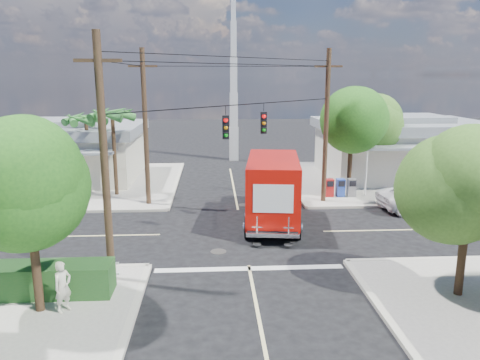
{
  "coord_description": "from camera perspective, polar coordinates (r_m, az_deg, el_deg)",
  "views": [
    {
      "loc": [
        -1.38,
        -21.61,
        7.53
      ],
      "look_at": [
        0.0,
        2.0,
        2.2
      ],
      "focal_mm": 35.0,
      "sensor_mm": 36.0,
      "label": 1
    }
  ],
  "objects": [
    {
      "name": "tree_ne_back",
      "position": [
        32.72,
        16.77,
        6.3
      ],
      "size": [
        3.77,
        3.66,
        5.82
      ],
      "color": "#422D1C",
      "rests_on": "sidewalk_ne"
    },
    {
      "name": "delivery_truck",
      "position": [
        24.32,
        4.02,
        -1.04
      ],
      "size": [
        3.43,
        8.26,
        3.48
      ],
      "color": "black",
      "rests_on": "ground"
    },
    {
      "name": "tree_sw_front",
      "position": [
        15.48,
        -24.51,
        -0.39
      ],
      "size": [
        3.88,
        3.78,
        6.03
      ],
      "color": "#422D1C",
      "rests_on": "sidewalk_sw"
    },
    {
      "name": "picket_fence",
      "position": [
        18.56,
        -23.7,
        -10.09
      ],
      "size": [
        5.94,
        0.06,
        1.0
      ],
      "color": "silver",
      "rests_on": "sidewalk_sw"
    },
    {
      "name": "sidewalk_nw",
      "position": [
        34.66,
        -19.17,
        -0.45
      ],
      "size": [
        14.12,
        14.12,
        0.14
      ],
      "color": "gray",
      "rests_on": "ground"
    },
    {
      "name": "sidewalk_ne",
      "position": [
        35.52,
        16.93,
        0.02
      ],
      "size": [
        14.12,
        14.12,
        0.14
      ],
      "color": "gray",
      "rests_on": "ground"
    },
    {
      "name": "pedestrian",
      "position": [
        16.18,
        -20.79,
        -12.06
      ],
      "size": [
        0.69,
        0.73,
        1.68
      ],
      "primitive_type": "imported",
      "rotation": [
        0.0,
        0.0,
        0.94
      ],
      "color": "beige",
      "rests_on": "sidewalk_sw"
    },
    {
      "name": "tree_se",
      "position": [
        17.0,
        26.32,
        -0.48
      ],
      "size": [
        3.67,
        3.54,
        5.62
      ],
      "color": "#422D1C",
      "rests_on": "sidewalk_se"
    },
    {
      "name": "palm_nw_front",
      "position": [
        29.85,
        -15.3,
        7.47
      ],
      "size": [
        3.01,
        3.08,
        5.59
      ],
      "color": "#422D1C",
      "rests_on": "sidewalk_nw"
    },
    {
      "name": "road_markings",
      "position": [
        21.54,
        0.55,
        -7.75
      ],
      "size": [
        32.0,
        32.0,
        0.01
      ],
      "color": "beige",
      "rests_on": "ground"
    },
    {
      "name": "building_ne",
      "position": [
        36.7,
        18.96,
        3.85
      ],
      "size": [
        11.8,
        10.2,
        4.5
      ],
      "color": "silver",
      "rests_on": "sidewalk_ne"
    },
    {
      "name": "parked_car",
      "position": [
        28.47,
        21.68,
        -2.02
      ],
      "size": [
        5.45,
        2.75,
        1.48
      ],
      "primitive_type": "imported",
      "rotation": [
        0.0,
        0.0,
        1.63
      ],
      "color": "silver",
      "rests_on": "ground"
    },
    {
      "name": "utility_poles",
      "position": [
        23.39,
        -3.84,
        5.66
      ],
      "size": [
        12.0,
        10.68,
        9.0
      ],
      "color": "#473321",
      "rests_on": "ground"
    },
    {
      "name": "building_nw",
      "position": [
        36.08,
        -20.46,
        3.43
      ],
      "size": [
        10.8,
        10.2,
        4.3
      ],
      "color": "beige",
      "rests_on": "sidewalk_nw"
    },
    {
      "name": "hedge_sw",
      "position": [
        17.94,
        -25.19,
        -10.99
      ],
      "size": [
        6.2,
        1.2,
        1.1
      ],
      "primitive_type": "cube",
      "color": "#1D4D1F",
      "rests_on": "sidewalk_sw"
    },
    {
      "name": "radio_tower",
      "position": [
        41.69,
        -0.77,
        10.1
      ],
      "size": [
        0.8,
        0.8,
        17.0
      ],
      "color": "silver",
      "rests_on": "ground"
    },
    {
      "name": "tree_ne_front",
      "position": [
        29.77,
        13.54,
        7.02
      ],
      "size": [
        4.21,
        4.14,
        6.66
      ],
      "color": "#422D1C",
      "rests_on": "sidewalk_ne"
    },
    {
      "name": "vending_boxes",
      "position": [
        29.7,
        12.13,
        -0.9
      ],
      "size": [
        1.9,
        0.5,
        1.1
      ],
      "color": "maroon",
      "rests_on": "sidewalk_ne"
    },
    {
      "name": "ground",
      "position": [
        22.92,
        0.29,
        -6.47
      ],
      "size": [
        120.0,
        120.0,
        0.0
      ],
      "primitive_type": "plane",
      "color": "black",
      "rests_on": "ground"
    },
    {
      "name": "palm_nw_back",
      "position": [
        31.79,
        -18.27,
        6.91
      ],
      "size": [
        3.01,
        3.08,
        5.19
      ],
      "color": "#422D1C",
      "rests_on": "sidewalk_nw"
    }
  ]
}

